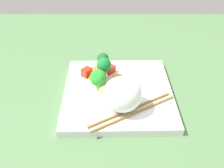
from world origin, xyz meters
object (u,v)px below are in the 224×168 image
at_px(square_plate, 118,93).
at_px(rice_mound, 122,94).
at_px(chopstick_pair, 133,111).
at_px(broccoli_floret_1, 104,66).
at_px(carrot_slice_1, 111,86).

distance_m(square_plate, rice_mound, 0.08).
distance_m(rice_mound, chopstick_pair, 0.05).
bearing_deg(rice_mound, chopstick_pair, 147.13).
xyz_separation_m(broccoli_floret_1, chopstick_pair, (-0.07, 0.13, -0.04)).
bearing_deg(carrot_slice_1, rice_mound, 109.42).
bearing_deg(chopstick_pair, rice_mound, 117.19).
height_order(square_plate, carrot_slice_1, carrot_slice_1).
xyz_separation_m(broccoli_floret_1, carrot_slice_1, (-0.02, 0.04, -0.04)).
relative_size(rice_mound, carrot_slice_1, 3.39).
relative_size(carrot_slice_1, chopstick_pair, 0.13).
height_order(broccoli_floret_1, carrot_slice_1, broccoli_floret_1).
bearing_deg(square_plate, carrot_slice_1, -33.45).
relative_size(square_plate, broccoli_floret_1, 4.36).
bearing_deg(broccoli_floret_1, rice_mound, 111.42).
xyz_separation_m(square_plate, carrot_slice_1, (0.02, -0.01, 0.01)).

